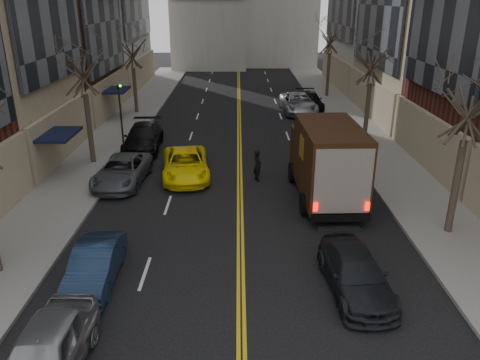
# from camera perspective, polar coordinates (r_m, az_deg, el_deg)

# --- Properties ---
(sidewalk_left) EXTENTS (4.00, 66.00, 0.15)m
(sidewalk_left) POSITION_cam_1_polar(r_m,az_deg,el_deg) (36.01, -14.64, 5.76)
(sidewalk_left) COLOR slate
(sidewalk_left) RESTS_ON ground
(sidewalk_right) EXTENTS (4.00, 66.00, 0.15)m
(sidewalk_right) POSITION_cam_1_polar(r_m,az_deg,el_deg) (36.05, 14.44, 5.80)
(sidewalk_right) COLOR slate
(sidewalk_right) RESTS_ON ground
(tree_lf_mid) EXTENTS (3.20, 3.20, 8.91)m
(tree_lf_mid) POSITION_cam_1_polar(r_m,az_deg,el_deg) (28.14, -18.91, 14.65)
(tree_lf_mid) COLOR #382D23
(tree_lf_mid) RESTS_ON sidewalk_left
(tree_lf_far) EXTENTS (3.20, 3.20, 8.12)m
(tree_lf_far) POSITION_cam_1_polar(r_m,az_deg,el_deg) (40.70, -13.13, 16.18)
(tree_lf_far) COLOR #382D23
(tree_lf_far) RESTS_ON sidewalk_left
(tree_rt_near) EXTENTS (3.20, 3.20, 8.71)m
(tree_rt_near) POSITION_cam_1_polar(r_m,az_deg,el_deg) (19.95, 26.72, 10.74)
(tree_rt_near) COLOR #382D23
(tree_rt_near) RESTS_ON sidewalk_right
(tree_rt_mid) EXTENTS (3.20, 3.20, 8.32)m
(tree_rt_mid) POSITION_cam_1_polar(r_m,az_deg,el_deg) (33.00, 15.94, 15.06)
(tree_rt_mid) COLOR #382D23
(tree_rt_mid) RESTS_ON sidewalk_right
(tree_rt_far) EXTENTS (3.20, 3.20, 9.11)m
(tree_rt_far) POSITION_cam_1_polar(r_m,az_deg,el_deg) (47.53, 11.07, 17.89)
(tree_rt_far) COLOR #382D23
(tree_rt_far) RESTS_ON sidewalk_right
(traffic_signal) EXTENTS (0.29, 0.26, 4.70)m
(traffic_signal) POSITION_cam_1_polar(r_m,az_deg,el_deg) (30.25, -14.36, 8.24)
(traffic_signal) COLOR black
(traffic_signal) RESTS_ON sidewalk_left
(ups_truck) EXTENTS (3.05, 7.13, 3.86)m
(ups_truck) POSITION_cam_1_polar(r_m,az_deg,el_deg) (23.07, 10.50, 2.24)
(ups_truck) COLOR black
(ups_truck) RESTS_ON ground
(observer_sedan) EXTENTS (2.20, 4.74, 1.34)m
(observer_sedan) POSITION_cam_1_polar(r_m,az_deg,el_deg) (16.60, 13.89, -10.98)
(observer_sedan) COLOR black
(observer_sedan) RESTS_ON ground
(taxi) EXTENTS (3.11, 5.62, 1.49)m
(taxi) POSITION_cam_1_polar(r_m,az_deg,el_deg) (26.07, -6.64, 1.92)
(taxi) COLOR yellow
(taxi) RESTS_ON ground
(pedestrian) EXTENTS (0.61, 0.73, 1.72)m
(pedestrian) POSITION_cam_1_polar(r_m,az_deg,el_deg) (25.40, 2.13, 1.80)
(pedestrian) COLOR black
(pedestrian) RESTS_ON ground
(parked_lf_a) EXTENTS (1.91, 4.55, 1.54)m
(parked_lf_a) POSITION_cam_1_polar(r_m,az_deg,el_deg) (13.87, -22.65, -19.03)
(parked_lf_a) COLOR #95989C
(parked_lf_a) RESTS_ON ground
(parked_lf_b) EXTENTS (1.53, 4.12, 1.35)m
(parked_lf_b) POSITION_cam_1_polar(r_m,az_deg,el_deg) (17.33, -17.27, -9.87)
(parked_lf_b) COLOR #12213A
(parked_lf_b) RESTS_ON ground
(parked_lf_c) EXTENTS (2.64, 5.22, 1.42)m
(parked_lf_c) POSITION_cam_1_polar(r_m,az_deg,el_deg) (25.78, -14.17, 1.08)
(parked_lf_c) COLOR #515359
(parked_lf_c) RESTS_ON ground
(parked_lf_d) EXTENTS (2.51, 5.63, 1.61)m
(parked_lf_d) POSITION_cam_1_polar(r_m,az_deg,el_deg) (31.33, -11.72, 5.09)
(parked_lf_d) COLOR black
(parked_lf_d) RESTS_ON ground
(parked_lf_e) EXTENTS (1.71, 4.00, 1.35)m
(parked_lf_e) POSITION_cam_1_polar(r_m,az_deg,el_deg) (32.15, -11.43, 5.29)
(parked_lf_e) COLOR #A6A9AD
(parked_lf_e) RESTS_ON ground
(parked_rt_a) EXTENTS (1.63, 4.51, 1.48)m
(parked_rt_a) POSITION_cam_1_polar(r_m,az_deg,el_deg) (32.73, 11.07, 5.72)
(parked_rt_a) COLOR #505358
(parked_rt_a) RESTS_ON ground
(parked_rt_b) EXTENTS (3.01, 6.04, 1.64)m
(parked_rt_b) POSITION_cam_1_polar(r_m,az_deg,el_deg) (41.16, 7.09, 9.28)
(parked_rt_b) COLOR #A3A5AB
(parked_rt_b) RESTS_ON ground
(parked_rt_c) EXTENTS (2.25, 5.09, 1.45)m
(parked_rt_c) POSITION_cam_1_polar(r_m,az_deg,el_deg) (42.92, 8.44, 9.58)
(parked_rt_c) COLOR black
(parked_rt_c) RESTS_ON ground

